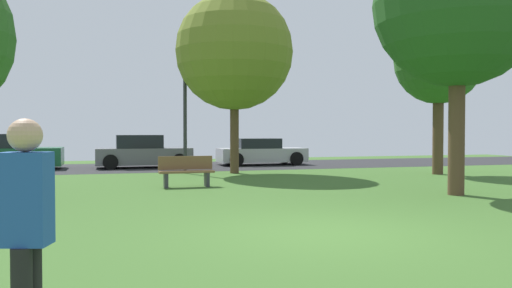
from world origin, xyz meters
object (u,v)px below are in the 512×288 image
object	(u,v)px
oak_tree_right	(458,4)
person_thrower	(26,230)
park_bench	(186,171)
street_lamp_post	(185,115)
parked_car_silver	(261,153)
parked_car_green	(7,153)
birch_tree_lone	(439,61)
oak_tree_left	(234,52)
parked_car_grey	(143,153)

from	to	relation	value
oak_tree_right	person_thrower	xyz separation A→B (m)	(-9.18, -7.33, -3.91)
oak_tree_right	park_bench	bearing A→B (deg)	149.06
oak_tree_right	person_thrower	size ratio (longest dim) A/B	4.05
park_bench	street_lamp_post	bearing A→B (deg)	-98.24
parked_car_silver	park_bench	xyz separation A→B (m)	(-4.94, -8.70, -0.13)
oak_tree_right	parked_car_green	size ratio (longest dim) A/B	1.64
parked_car_green	birch_tree_lone	bearing A→B (deg)	-23.83
oak_tree_right	parked_car_green	xyz separation A→B (m)	(-12.61, 12.58, -4.19)
oak_tree_right	person_thrower	distance (m)	12.39
street_lamp_post	parked_car_green	bearing A→B (deg)	150.16
oak_tree_left	park_bench	size ratio (longest dim) A/B	4.36
birch_tree_lone	parked_car_silver	xyz separation A→B (m)	(-4.87, 7.02, -3.68)
birch_tree_lone	parked_car_silver	distance (m)	9.30
birch_tree_lone	parked_car_grey	distance (m)	12.94
street_lamp_post	oak_tree_right	bearing A→B (deg)	-56.59
street_lamp_post	person_thrower	bearing A→B (deg)	-102.41
birch_tree_lone	parked_car_green	bearing A→B (deg)	156.17
parked_car_green	oak_tree_left	bearing A→B (deg)	-26.83
parked_car_green	parked_car_silver	world-z (taller)	parked_car_green
oak_tree_right	parked_car_grey	xyz separation A→B (m)	(-7.02, 12.20, -4.22)
birch_tree_lone	park_bench	distance (m)	10.65
park_bench	street_lamp_post	xyz separation A→B (m)	(0.69, 4.79, 1.79)
person_thrower	parked_car_green	world-z (taller)	person_thrower
park_bench	person_thrower	bearing A→B (deg)	75.84
parked_car_silver	street_lamp_post	distance (m)	6.01
birch_tree_lone	person_thrower	distance (m)	18.30
parked_car_grey	street_lamp_post	xyz separation A→B (m)	(1.35, -3.60, 1.59)
oak_tree_left	person_thrower	size ratio (longest dim) A/B	4.02
birch_tree_lone	park_bench	world-z (taller)	birch_tree_lone
parked_car_green	park_bench	bearing A→B (deg)	-54.56
birch_tree_lone	street_lamp_post	distance (m)	9.84
parked_car_silver	parked_car_green	bearing A→B (deg)	179.66
parked_car_silver	oak_tree_left	bearing A→B (deg)	-118.75
birch_tree_lone	oak_tree_left	distance (m)	7.74
parked_car_silver	street_lamp_post	bearing A→B (deg)	-137.35
parked_car_green	parked_car_grey	xyz separation A→B (m)	(5.59, -0.38, -0.03)
birch_tree_lone	oak_tree_left	size ratio (longest dim) A/B	0.85
oak_tree_left	parked_car_green	distance (m)	10.62
oak_tree_left	street_lamp_post	world-z (taller)	oak_tree_left
oak_tree_left	park_bench	world-z (taller)	oak_tree_left
oak_tree_left	parked_car_grey	size ratio (longest dim) A/B	1.68
parked_car_green	person_thrower	bearing A→B (deg)	-80.24
parked_car_grey	street_lamp_post	distance (m)	4.16
person_thrower	parked_car_silver	world-z (taller)	person_thrower
parked_car_green	parked_car_grey	world-z (taller)	parked_car_green
parked_car_green	parked_car_silver	xyz separation A→B (m)	(11.18, -0.07, -0.09)
oak_tree_left	parked_car_green	size ratio (longest dim) A/B	1.63
oak_tree_right	parked_car_silver	size ratio (longest dim) A/B	1.68
oak_tree_right	birch_tree_lone	world-z (taller)	oak_tree_right
oak_tree_right	park_bench	distance (m)	8.64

